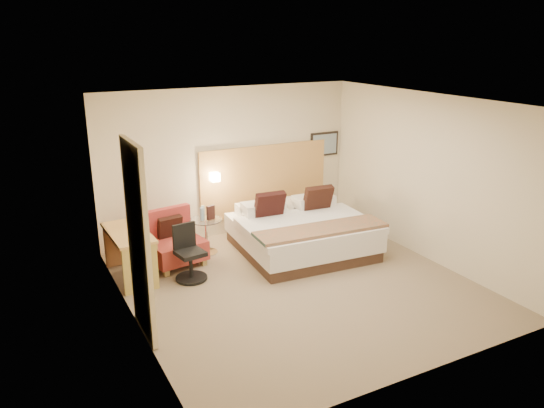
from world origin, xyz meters
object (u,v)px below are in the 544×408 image
bed (301,232)px  side_table (206,234)px  desk_chair (189,257)px  desk (130,241)px  lounge_chair (174,243)px

bed → side_table: 1.61m
desk_chair → side_table: bearing=54.4°
side_table → desk: size_ratio=0.55×
lounge_chair → desk: bearing=-164.0°
bed → desk_chair: bed is taller
desk → side_table: bearing=14.9°
bed → lounge_chair: size_ratio=2.40×
lounge_chair → desk_chair: bearing=-87.9°
bed → side_table: bearing=156.5°
lounge_chair → desk: size_ratio=0.77×
desk → desk_chair: desk_chair is taller
bed → side_table: bed is taller
bed → desk: bed is taller
bed → desk_chair: 2.07m
side_table → desk_chair: bearing=-125.6°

